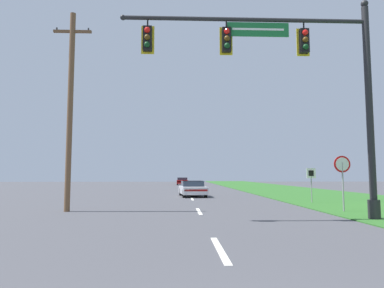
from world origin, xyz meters
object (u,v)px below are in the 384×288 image
Objects in this scene: utility_pole_near at (70,107)px; far_car at (182,181)px; stop_sign at (342,171)px; car_ahead at (192,189)px; route_sign_post at (311,177)px; signal_mast at (302,78)px.

far_car is at bearing 82.01° from utility_pole_near.
stop_sign is 0.27× the size of utility_pole_near.
utility_pole_near reaches higher than car_ahead.
route_sign_post is at bearing 84.67° from stop_sign.
signal_mast reaches higher than route_sign_post.
stop_sign is at bearing -3.06° from utility_pole_near.
signal_mast is 2.31× the size of far_car.
far_car is (-0.49, 29.82, 0.00)m from car_ahead.
car_ahead is at bearing 104.70° from signal_mast.
car_ahead is 9.49m from route_sign_post.
utility_pole_near is (-12.59, 0.67, 3.01)m from stop_sign.
car_ahead is 0.46× the size of utility_pole_near.
route_sign_post is 14.11m from utility_pole_near.
car_ahead is 1.02× the size of far_car.
far_car is at bearing 99.49° from stop_sign.
signal_mast is 4.84× the size of route_sign_post.
stop_sign is at bearing -80.51° from far_car.
signal_mast is 3.92× the size of stop_sign.
signal_mast reaches higher than stop_sign.
stop_sign is (6.40, -11.40, 1.26)m from car_ahead.
car_ahead is at bearing 119.33° from stop_sign.
stop_sign reaches higher than far_car.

